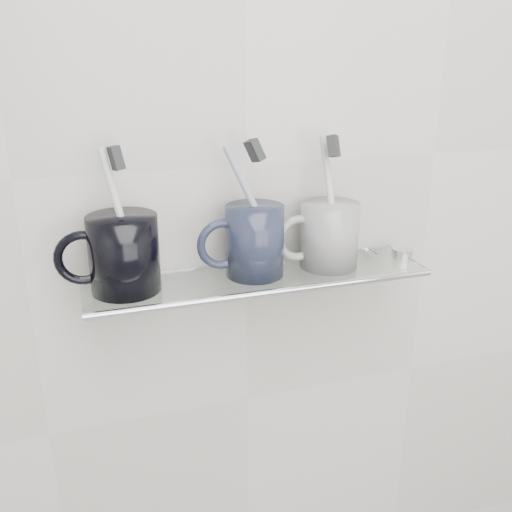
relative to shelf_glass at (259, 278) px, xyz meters
name	(u,v)px	position (x,y,z in m)	size (l,w,h in m)	color
wall_back	(246,165)	(0.00, 0.06, 0.15)	(2.50, 2.50, 0.00)	beige
shelf_glass	(259,278)	(0.00, 0.00, 0.00)	(0.50, 0.12, 0.01)	silver
shelf_rail	(272,292)	(0.00, -0.06, 0.00)	(0.01, 0.01, 0.50)	silver
bracket_left	(110,290)	(-0.21, 0.05, -0.01)	(0.02, 0.02, 0.03)	silver
bracket_right	(371,259)	(0.21, 0.05, -0.01)	(0.02, 0.02, 0.03)	silver
mug_left	(124,254)	(-0.19, 0.00, 0.06)	(0.09, 0.09, 0.11)	black
mug_left_handle	(83,258)	(-0.24, 0.00, 0.06)	(0.08, 0.08, 0.01)	black
toothbrush_left	(121,219)	(-0.19, 0.00, 0.10)	(0.01, 0.01, 0.19)	white
bristles_left	(116,158)	(-0.19, 0.00, 0.19)	(0.01, 0.02, 0.03)	#27282A
mug_center	(255,241)	(0.00, 0.00, 0.06)	(0.08, 0.08, 0.10)	black
mug_center_handle	(222,244)	(-0.05, 0.00, 0.06)	(0.07, 0.07, 0.01)	black
toothbrush_center	(255,208)	(0.00, 0.00, 0.10)	(0.01, 0.01, 0.19)	#8483A9
bristles_center	(255,150)	(0.00, 0.00, 0.19)	(0.01, 0.02, 0.03)	#27282A
mug_right	(329,235)	(0.11, 0.00, 0.05)	(0.09, 0.09, 0.10)	silver
mug_right_handle	(299,238)	(0.06, 0.00, 0.05)	(0.07, 0.07, 0.01)	silver
toothbrush_right	(331,201)	(0.11, 0.00, 0.10)	(0.01, 0.01, 0.19)	beige
bristles_right	(334,146)	(0.11, 0.00, 0.19)	(0.01, 0.02, 0.03)	#27282A
chrome_cap	(402,253)	(0.24, 0.00, 0.01)	(0.03, 0.03, 0.01)	silver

